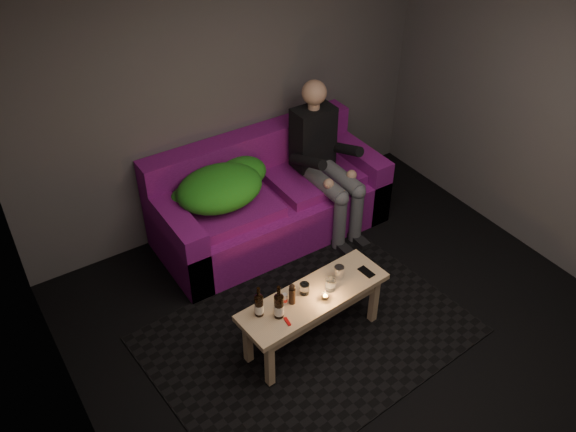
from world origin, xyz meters
The scene contains 17 objects.
floor centered at (0.00, 0.00, 0.00)m, with size 4.50×4.50×0.00m, color black.
room centered at (0.00, 0.47, 1.64)m, with size 4.50×4.50×4.50m.
rug centered at (-0.31, 0.51, 0.01)m, with size 2.37×1.72×0.01m, color black.
sofa centered at (0.12, 1.82, 0.33)m, with size 2.10×0.94×0.90m.
green_blanket centered at (-0.33, 1.81, 0.68)m, with size 0.92×0.63×0.31m.
person centered at (0.61, 1.65, 0.73)m, with size 0.38×0.87×1.40m.
coffee_table centered at (-0.31, 0.46, 0.40)m, with size 1.21×0.47×0.48m.
beer_bottle_a centered at (-0.75, 0.51, 0.58)m, with size 0.06×0.06×0.25m.
beer_bottle_b centered at (-0.64, 0.42, 0.59)m, with size 0.07×0.07×0.28m.
salt_shaker centered at (-0.53, 0.51, 0.52)m, with size 0.04×0.04×0.08m, color silver.
pepper_mill centered at (-0.49, 0.48, 0.55)m, with size 0.05×0.05×0.13m, color black.
tumbler_back centered at (-0.36, 0.52, 0.53)m, with size 0.07×0.07×0.09m, color white.
tealight centered at (-0.27, 0.39, 0.51)m, with size 0.06×0.06×0.04m.
tumbler_front centered at (-0.18, 0.44, 0.53)m, with size 0.08×0.08×0.10m, color white.
steel_cup centered at (-0.05, 0.51, 0.54)m, with size 0.08×0.08×0.10m, color silver.
smartphone centered at (0.16, 0.44, 0.49)m, with size 0.07×0.13×0.01m, color black.
red_lighter centered at (-0.62, 0.34, 0.49)m, with size 0.02×0.08×0.01m, color #B40B0C.
Camera 1 is at (-2.20, -2.09, 3.64)m, focal length 38.00 mm.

